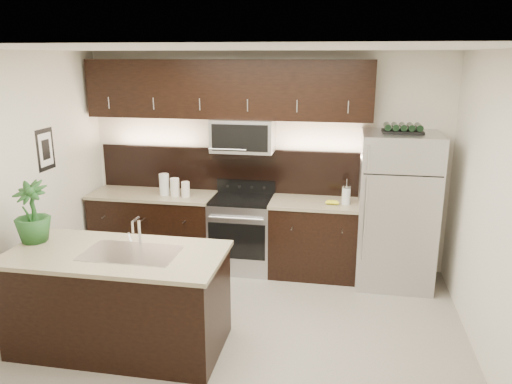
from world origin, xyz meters
TOP-DOWN VIEW (x-y plane):
  - ground at (0.00, 0.00)m, footprint 4.50×4.50m
  - room_walls at (-0.11, -0.04)m, footprint 4.52×4.02m
  - counter_run at (-0.46, 1.69)m, footprint 3.51×0.65m
  - upper_fixtures at (-0.43, 1.84)m, footprint 3.49×0.40m
  - island at (-1.00, -0.25)m, footprint 1.96×0.96m
  - sink_faucet at (-0.85, -0.24)m, footprint 0.84×0.50m
  - refrigerator at (1.61, 1.63)m, footprint 0.87×0.79m
  - wine_rack at (1.61, 1.63)m, footprint 0.45×0.28m
  - plant at (-1.87, -0.14)m, footprint 0.34×0.34m
  - canisters at (-1.12, 1.62)m, footprint 0.40×0.16m
  - french_press at (1.02, 1.64)m, footprint 0.10×0.10m
  - bananas at (0.82, 1.61)m, footprint 0.17×0.14m

SIDE VIEW (x-z plane):
  - ground at x=0.00m, z-range 0.00..0.00m
  - counter_run at x=-0.46m, z-range 0.00..0.94m
  - island at x=-1.00m, z-range 0.00..0.94m
  - refrigerator at x=1.61m, z-range 0.00..1.81m
  - sink_faucet at x=-0.85m, z-range 0.81..1.10m
  - bananas at x=0.82m, z-range 0.94..0.99m
  - french_press at x=1.02m, z-range 0.90..1.20m
  - canisters at x=-1.12m, z-range 0.92..1.20m
  - plant at x=-1.87m, z-range 0.94..1.52m
  - room_walls at x=-0.11m, z-range 0.34..3.05m
  - wine_rack at x=1.61m, z-range 1.80..1.91m
  - upper_fixtures at x=-0.43m, z-range 1.31..2.97m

